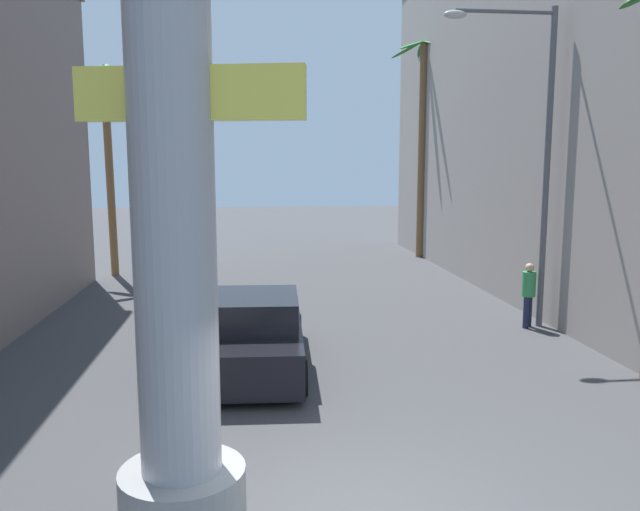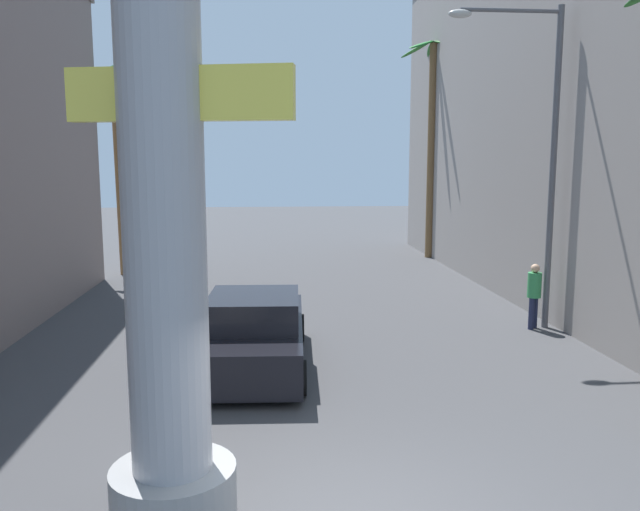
{
  "view_description": "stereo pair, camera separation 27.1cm",
  "coord_description": "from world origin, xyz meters",
  "px_view_note": "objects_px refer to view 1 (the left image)",
  "views": [
    {
      "loc": [
        -1.23,
        -6.48,
        4.1
      ],
      "look_at": [
        0.0,
        4.78,
        2.45
      ],
      "focal_mm": 35.0,
      "sensor_mm": 36.0,
      "label": 1
    },
    {
      "loc": [
        -0.96,
        -6.51,
        4.1
      ],
      "look_at": [
        0.0,
        4.78,
        2.45
      ],
      "focal_mm": 35.0,
      "sensor_mm": 36.0,
      "label": 2
    }
  ],
  "objects_px": {
    "street_lamp": "(532,139)",
    "car_lead": "(254,333)",
    "palm_tree_far_right": "(422,130)",
    "neon_sign_pole": "(173,177)",
    "palm_tree_far_left": "(109,141)",
    "pedestrian_mid_right": "(529,290)"
  },
  "relations": [
    {
      "from": "street_lamp",
      "to": "car_lead",
      "type": "relative_size",
      "value": 1.56
    },
    {
      "from": "street_lamp",
      "to": "palm_tree_far_right",
      "type": "distance_m",
      "value": 12.28
    },
    {
      "from": "neon_sign_pole",
      "to": "palm_tree_far_left",
      "type": "distance_m",
      "value": 17.51
    },
    {
      "from": "neon_sign_pole",
      "to": "street_lamp",
      "type": "distance_m",
      "value": 11.25
    },
    {
      "from": "car_lead",
      "to": "pedestrian_mid_right",
      "type": "bearing_deg",
      "value": 19.21
    },
    {
      "from": "car_lead",
      "to": "neon_sign_pole",
      "type": "bearing_deg",
      "value": -98.29
    },
    {
      "from": "palm_tree_far_left",
      "to": "palm_tree_far_right",
      "type": "bearing_deg",
      "value": 15.32
    },
    {
      "from": "car_lead",
      "to": "street_lamp",
      "type": "bearing_deg",
      "value": 20.16
    },
    {
      "from": "street_lamp",
      "to": "palm_tree_far_left",
      "type": "distance_m",
      "value": 14.89
    },
    {
      "from": "neon_sign_pole",
      "to": "pedestrian_mid_right",
      "type": "relative_size",
      "value": 5.7
    },
    {
      "from": "car_lead",
      "to": "palm_tree_far_right",
      "type": "relative_size",
      "value": 0.53
    },
    {
      "from": "car_lead",
      "to": "palm_tree_far_left",
      "type": "xyz_separation_m",
      "value": [
        -5.14,
        11.3,
        4.25
      ]
    },
    {
      "from": "street_lamp",
      "to": "pedestrian_mid_right",
      "type": "bearing_deg",
      "value": -65.91
    },
    {
      "from": "street_lamp",
      "to": "car_lead",
      "type": "height_order",
      "value": "street_lamp"
    },
    {
      "from": "car_lead",
      "to": "palm_tree_far_right",
      "type": "xyz_separation_m",
      "value": [
        7.47,
        14.76,
        4.9
      ]
    },
    {
      "from": "neon_sign_pole",
      "to": "palm_tree_far_left",
      "type": "xyz_separation_m",
      "value": [
        -4.32,
        16.94,
        0.99
      ]
    },
    {
      "from": "neon_sign_pole",
      "to": "car_lead",
      "type": "xyz_separation_m",
      "value": [
        0.82,
        5.64,
        -3.26
      ]
    },
    {
      "from": "palm_tree_far_right",
      "to": "pedestrian_mid_right",
      "type": "bearing_deg",
      "value": -92.53
    },
    {
      "from": "street_lamp",
      "to": "palm_tree_far_right",
      "type": "bearing_deg",
      "value": 87.21
    },
    {
      "from": "neon_sign_pole",
      "to": "car_lead",
      "type": "height_order",
      "value": "neon_sign_pole"
    },
    {
      "from": "palm_tree_far_left",
      "to": "pedestrian_mid_right",
      "type": "bearing_deg",
      "value": -36.36
    },
    {
      "from": "neon_sign_pole",
      "to": "car_lead",
      "type": "bearing_deg",
      "value": 81.71
    }
  ]
}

